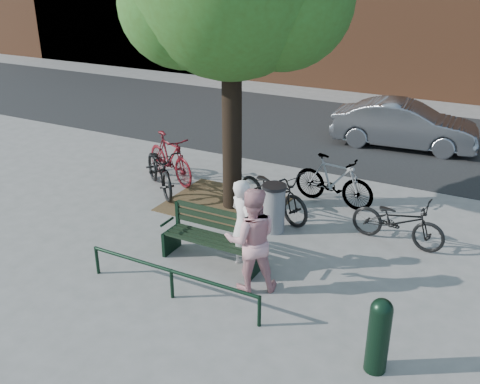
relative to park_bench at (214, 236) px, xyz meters
The scene contains 15 objects.
ground 0.49m from the park_bench, 90.00° to the right, with size 90.00×90.00×0.00m, color gray.
dirt_pit 2.39m from the park_bench, 115.24° to the left, with size 2.40×2.00×0.02m, color brown.
road 8.43m from the park_bench, 90.00° to the left, with size 40.00×7.00×0.01m, color black.
park_bench is the anchor object (origin of this frame).
guard_railing 1.28m from the park_bench, 90.00° to the right, with size 3.06×0.06×0.51m.
person_left 0.62m from the park_bench, ahead, with size 0.58×0.38×1.59m, color silver.
person_right 1.12m from the park_bench, 25.45° to the right, with size 0.84×0.65×1.72m, color #C98A8E.
bollard 3.49m from the park_bench, 23.33° to the right, with size 0.28×0.28×1.06m.
litter_bin 1.58m from the park_bench, 73.78° to the left, with size 0.47×0.47×0.95m.
bicycle_a 3.41m from the park_bench, 141.51° to the left, with size 0.70×2.00×1.05m, color black.
bicycle_b 3.92m from the park_bench, 135.76° to the left, with size 0.53×1.89×1.13m, color #550C12.
bicycle_c 2.13m from the park_bench, 86.24° to the left, with size 0.69×1.97×1.04m, color black.
bicycle_d 3.40m from the park_bench, 72.08° to the left, with size 0.51×1.81×1.09m, color gray.
bicycle_e 3.40m from the park_bench, 38.64° to the left, with size 0.60×1.73×0.91m, color black.
parked_car 7.99m from the park_bench, 79.08° to the left, with size 1.36×3.90×1.28m, color slate.
Camera 1 is at (4.21, -6.88, 4.81)m, focal length 40.00 mm.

